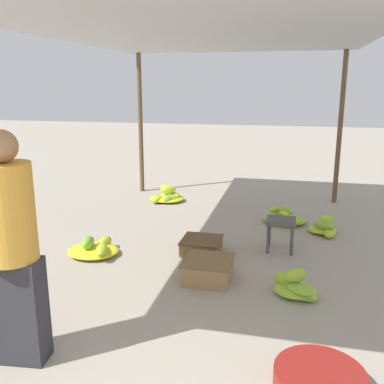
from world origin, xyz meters
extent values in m
cylinder|color=brown|center=(-1.72, 5.80, 1.24)|extent=(0.08, 0.08, 2.47)
cylinder|color=brown|center=(1.72, 5.80, 1.24)|extent=(0.08, 0.08, 2.47)
cube|color=#B2B2B7|center=(0.00, 3.05, 2.49)|extent=(3.84, 5.90, 0.04)
cube|color=#2D2D33|center=(-0.84, 0.79, 0.38)|extent=(0.39, 0.24, 0.77)
cylinder|color=gold|center=(-0.84, 0.79, 1.10)|extent=(0.38, 0.38, 0.67)
sphere|color=#9E704C|center=(-0.84, 0.79, 1.54)|extent=(0.22, 0.22, 0.22)
cube|color=#4C4C4C|center=(0.89, 3.35, 0.37)|extent=(0.34, 0.34, 0.04)
cylinder|color=#4C4C4C|center=(0.76, 3.21, 0.17)|extent=(0.04, 0.04, 0.35)
cylinder|color=#4C4C4C|center=(1.03, 3.21, 0.17)|extent=(0.04, 0.04, 0.35)
cylinder|color=#4C4C4C|center=(0.76, 3.49, 0.17)|extent=(0.04, 0.04, 0.35)
cylinder|color=#4C4C4C|center=(1.03, 3.49, 0.17)|extent=(0.04, 0.04, 0.35)
cylinder|color=maroon|center=(1.22, 0.92, 0.07)|extent=(0.59, 0.59, 0.14)
ellipsoid|color=#93BF32|center=(-1.33, 2.76, 0.06)|extent=(0.31, 0.25, 0.12)
ellipsoid|color=#76B437|center=(-1.26, 2.67, 0.16)|extent=(0.15, 0.25, 0.14)
ellipsoid|color=#B1CB2D|center=(-1.15, 2.89, 0.10)|extent=(0.14, 0.24, 0.13)
ellipsoid|color=#ACC92D|center=(-1.07, 2.60, 0.12)|extent=(0.23, 0.35, 0.10)
ellipsoid|color=yellow|center=(-1.22, 2.70, 0.05)|extent=(0.60, 0.53, 0.10)
ellipsoid|color=#C9D528|center=(-1.10, 5.23, 0.20)|extent=(0.27, 0.32, 0.14)
ellipsoid|color=#BED02A|center=(-1.19, 5.04, 0.06)|extent=(0.20, 0.31, 0.12)
ellipsoid|color=#7DB636|center=(-1.24, 5.17, 0.06)|extent=(0.19, 0.26, 0.11)
ellipsoid|color=#7BB536|center=(-0.96, 5.09, 0.07)|extent=(0.29, 0.35, 0.15)
ellipsoid|color=#A0C42F|center=(-0.92, 5.21, 0.09)|extent=(0.26, 0.25, 0.14)
ellipsoid|color=yellow|center=(-0.96, 5.09, 0.08)|extent=(0.29, 0.31, 0.13)
ellipsoid|color=#BED02A|center=(-1.01, 5.15, 0.21)|extent=(0.26, 0.21, 0.14)
ellipsoid|color=yellow|center=(-1.07, 5.20, 0.05)|extent=(0.60, 0.52, 0.10)
ellipsoid|color=#BBCF2B|center=(1.52, 3.97, 0.06)|extent=(0.21, 0.33, 0.12)
ellipsoid|color=#92BF32|center=(1.47, 4.20, 0.07)|extent=(0.29, 0.19, 0.15)
ellipsoid|color=#A9C82E|center=(1.47, 4.10, 0.18)|extent=(0.24, 0.25, 0.13)
ellipsoid|color=#7EB736|center=(1.44, 4.03, 0.14)|extent=(0.34, 0.32, 0.09)
ellipsoid|color=#79B536|center=(1.42, 4.08, 0.08)|extent=(0.31, 0.30, 0.14)
ellipsoid|color=#B7CD2B|center=(1.42, 4.09, 0.05)|extent=(0.36, 0.31, 0.10)
ellipsoid|color=#C5D329|center=(1.00, 4.24, 0.11)|extent=(0.33, 0.24, 0.12)
ellipsoid|color=#75B337|center=(0.92, 4.45, 0.18)|extent=(0.28, 0.28, 0.10)
ellipsoid|color=#9CC330|center=(0.79, 4.54, 0.16)|extent=(0.26, 0.24, 0.09)
ellipsoid|color=yellow|center=(0.91, 4.46, 0.15)|extent=(0.22, 0.32, 0.10)
ellipsoid|color=#7AB536|center=(0.93, 4.44, 0.05)|extent=(0.60, 0.53, 0.10)
ellipsoid|color=#9EC330|center=(0.99, 2.30, 0.11)|extent=(0.29, 0.21, 0.15)
ellipsoid|color=#85B934|center=(1.10, 2.15, 0.10)|extent=(0.32, 0.32, 0.10)
ellipsoid|color=#77B437|center=(1.14, 2.13, 0.05)|extent=(0.30, 0.20, 0.10)
ellipsoid|color=#99C231|center=(1.07, 2.22, 0.21)|extent=(0.26, 0.24, 0.13)
ellipsoid|color=#92BF32|center=(1.19, 2.16, 0.06)|extent=(0.19, 0.24, 0.10)
ellipsoid|color=#9AC231|center=(1.07, 2.22, 0.05)|extent=(0.39, 0.34, 0.10)
cube|color=#9E7A4C|center=(0.21, 2.36, 0.10)|extent=(0.46, 0.46, 0.20)
cube|color=brown|center=(0.21, 2.36, 0.21)|extent=(0.48, 0.48, 0.02)
cube|color=brown|center=(-0.01, 3.07, 0.07)|extent=(0.44, 0.44, 0.15)
cube|color=brown|center=(-0.01, 3.07, 0.16)|extent=(0.46, 0.46, 0.02)
camera|label=1|loc=(0.96, -1.58, 1.92)|focal=40.00mm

